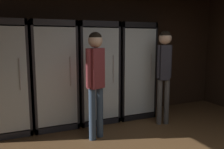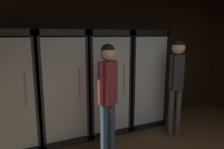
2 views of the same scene
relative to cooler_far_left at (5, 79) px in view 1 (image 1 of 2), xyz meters
The scene contains 7 objects.
wall_back 2.14m from the cooler_far_left, ahead, with size 6.00×0.06×2.80m, color black.
cooler_far_left is the anchor object (origin of this frame).
cooler_left 0.80m from the cooler_far_left, ahead, with size 0.75×0.60×1.90m.
cooler_center 1.60m from the cooler_far_left, ahead, with size 0.75×0.60×1.90m.
cooler_right 2.40m from the cooler_far_left, ahead, with size 0.75×0.60×1.90m.
shopper_near 1.55m from the cooler_far_left, 32.19° to the right, with size 0.35×0.25×1.69m.
shopper_far 2.78m from the cooler_far_left, 14.92° to the right, with size 0.26×0.23×1.73m.
Camera 1 is at (-1.97, -1.52, 1.59)m, focal length 37.91 mm.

